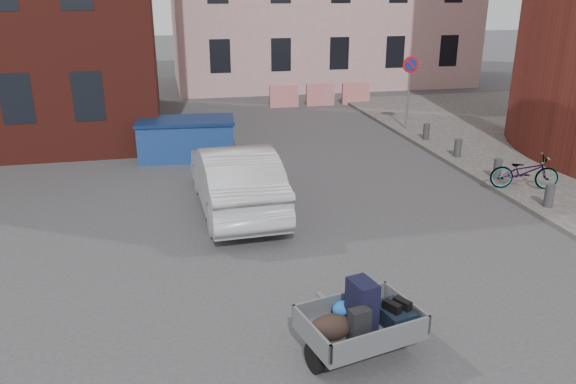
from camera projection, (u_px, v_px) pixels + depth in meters
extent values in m
plane|color=#38383A|center=(319.00, 257.00, 11.14)|extent=(120.00, 120.00, 0.00)
cylinder|color=gray|center=(408.00, 94.00, 20.60)|extent=(0.07, 0.07, 2.60)
cylinder|color=red|center=(411.00, 65.00, 20.23)|extent=(0.60, 0.03, 0.60)
cylinder|color=navy|center=(411.00, 65.00, 20.21)|extent=(0.44, 0.03, 0.44)
cylinder|color=#3A3A3D|center=(549.00, 196.00, 13.33)|extent=(0.22, 0.22, 0.55)
cylinder|color=#3A3A3D|center=(497.00, 169.00, 15.35)|extent=(0.22, 0.22, 0.55)
cylinder|color=#3A3A3D|center=(458.00, 148.00, 17.37)|extent=(0.22, 0.22, 0.55)
cylinder|color=#3A3A3D|center=(426.00, 131.00, 19.39)|extent=(0.22, 0.22, 0.55)
cube|color=red|center=(284.00, 96.00, 25.26)|extent=(1.30, 0.18, 1.00)
cube|color=red|center=(320.00, 95.00, 25.60)|extent=(1.30, 0.18, 1.00)
cube|color=red|center=(356.00, 93.00, 25.95)|extent=(1.30, 0.18, 1.00)
cylinder|color=black|center=(315.00, 358.00, 7.73)|extent=(0.20, 0.45, 0.44)
cylinder|color=black|center=(400.00, 332.00, 8.32)|extent=(0.20, 0.45, 0.44)
cube|color=slate|center=(360.00, 330.00, 7.94)|extent=(1.81, 1.43, 0.08)
cube|color=slate|center=(311.00, 333.00, 7.57)|extent=(0.29, 1.08, 0.28)
cube|color=slate|center=(406.00, 306.00, 8.20)|extent=(0.29, 1.08, 0.28)
cube|color=slate|center=(341.00, 301.00, 8.33)|extent=(1.57, 0.40, 0.28)
cube|color=slate|center=(382.00, 339.00, 7.43)|extent=(1.57, 0.40, 0.28)
cube|color=slate|center=(328.00, 304.00, 8.73)|extent=(0.24, 0.70, 0.06)
cube|color=black|center=(362.00, 304.00, 7.87)|extent=(0.39, 0.51, 0.70)
cube|color=black|center=(394.00, 315.00, 8.00)|extent=(0.53, 0.67, 0.25)
ellipsoid|color=#2D201B|center=(331.00, 327.00, 7.62)|extent=(0.67, 0.49, 0.36)
cube|color=black|center=(359.00, 325.00, 7.56)|extent=(0.31, 0.24, 0.48)
ellipsoid|color=#1657AC|center=(344.00, 309.00, 8.17)|extent=(0.42, 0.37, 0.24)
cube|color=black|center=(392.00, 307.00, 7.87)|extent=(0.22, 0.29, 0.13)
cube|color=black|center=(402.00, 304.00, 7.94)|extent=(0.22, 0.29, 0.13)
cube|color=navy|center=(186.00, 140.00, 17.53)|extent=(2.99, 1.67, 1.15)
cube|color=navy|center=(185.00, 121.00, 17.32)|extent=(3.10, 1.77, 0.10)
imported|color=#B4B6BC|center=(235.00, 178.00, 13.32)|extent=(1.89, 4.90, 1.59)
imported|color=black|center=(524.00, 172.00, 14.51)|extent=(1.82, 1.08, 0.90)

